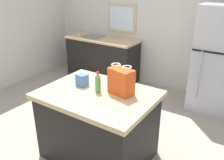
{
  "coord_description": "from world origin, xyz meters",
  "views": [
    {
      "loc": [
        1.78,
        -2.15,
        2.09
      ],
      "look_at": [
        0.26,
        0.12,
        0.93
      ],
      "focal_mm": 38.73,
      "sensor_mm": 36.0,
      "label": 1
    }
  ],
  "objects": [
    {
      "name": "back_wall",
      "position": [
        -0.01,
        2.3,
        1.29
      ],
      "size": [
        5.22,
        0.13,
        2.58
      ],
      "color": "silver",
      "rests_on": "ground"
    },
    {
      "name": "ground",
      "position": [
        0.0,
        0.0,
        0.0
      ],
      "size": [
        6.26,
        6.26,
        0.0
      ],
      "primitive_type": "plane",
      "color": "#9E9384"
    },
    {
      "name": "sink_counter",
      "position": [
        -1.2,
        1.93,
        0.46
      ],
      "size": [
        1.59,
        0.63,
        1.09
      ],
      "color": "black",
      "rests_on": "ground"
    },
    {
      "name": "small_box",
      "position": [
        -0.01,
        -0.12,
        0.95
      ],
      "size": [
        0.14,
        0.12,
        0.15
      ],
      "primitive_type": "cube",
      "rotation": [
        0.0,
        0.0,
        -0.12
      ],
      "color": "#4775B7",
      "rests_on": "kitchen_island"
    },
    {
      "name": "refrigerator",
      "position": [
        1.18,
        1.87,
        0.87
      ],
      "size": [
        0.74,
        0.76,
        1.73
      ],
      "color": "#B7B7BC",
      "rests_on": "ground"
    },
    {
      "name": "bottle",
      "position": [
        0.26,
        -0.16,
        0.99
      ],
      "size": [
        0.07,
        0.07,
        0.25
      ],
      "color": "#4C9956",
      "rests_on": "kitchen_island"
    },
    {
      "name": "shopping_bag",
      "position": [
        0.5,
        -0.05,
        1.03
      ],
      "size": [
        0.31,
        0.22,
        0.34
      ],
      "color": "#DB511E",
      "rests_on": "kitchen_island"
    },
    {
      "name": "kitchen_island",
      "position": [
        0.26,
        -0.18,
        0.44
      ],
      "size": [
        1.3,
        0.97,
        0.88
      ],
      "color": "black",
      "rests_on": "ground"
    }
  ]
}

